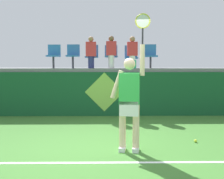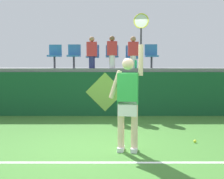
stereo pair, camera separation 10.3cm
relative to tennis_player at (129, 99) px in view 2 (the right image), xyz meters
name	(u,v)px [view 2 (the right image)]	position (x,y,z in m)	size (l,w,h in m)	color
ground_plane	(96,150)	(-0.63, 0.08, -1.01)	(40.00, 40.00, 0.00)	#3D752D
court_back_wall	(103,94)	(-0.63, 3.80, -0.30)	(10.61, 0.20, 1.43)	#144C28
spectator_platform	(104,70)	(-0.63, 5.03, 0.48)	(10.61, 2.55, 0.12)	slate
court_baseline_stripe	(94,162)	(-0.63, -0.64, -1.01)	(9.55, 0.08, 0.01)	white
tennis_player	(129,99)	(0.00, 0.00, 0.00)	(0.75, 0.32, 2.61)	white
tennis_ball	(195,141)	(1.47, 0.57, -0.98)	(0.07, 0.07, 0.07)	#D1E533
water_bottle	(136,64)	(0.48, 3.91, 0.67)	(0.08, 0.08, 0.27)	#26B272
stadium_chair_0	(55,54)	(-2.30, 4.46, 1.01)	(0.44, 0.42, 0.82)	#38383D
stadium_chair_1	(75,54)	(-1.63, 4.47, 1.02)	(0.44, 0.42, 0.83)	#38383D
stadium_chair_2	(93,55)	(-0.98, 4.47, 0.99)	(0.44, 0.42, 0.81)	#38383D
stadium_chair_3	(113,55)	(-0.30, 4.47, 1.00)	(0.44, 0.42, 0.80)	#38383D
stadium_chair_4	(133,56)	(0.40, 4.47, 0.97)	(0.44, 0.42, 0.79)	#38383D
stadium_chair_5	(152,54)	(1.06, 4.47, 1.02)	(0.44, 0.42, 0.83)	#38383D
spectator_0	(134,52)	(0.40, 4.03, 1.09)	(0.34, 0.20, 1.06)	white
spectator_1	(113,52)	(-0.30, 4.04, 1.09)	(0.34, 0.20, 1.07)	white
spectator_2	(92,52)	(-0.98, 4.05, 1.08)	(0.34, 0.20, 1.05)	navy
wall_signage_mount	(106,116)	(-0.53, 3.70, -1.01)	(1.27, 0.01, 1.42)	#144C28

